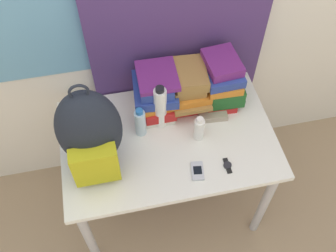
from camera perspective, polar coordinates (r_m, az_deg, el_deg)
name	(u,v)px	position (r m, az deg, el deg)	size (l,w,h in m)	color
ground_plane	(180,252)	(2.53, 1.74, -17.76)	(12.00, 12.00, 0.00)	#9E8466
wall_back	(148,1)	(1.94, -2.94, 17.64)	(6.00, 0.06, 2.50)	silver
curtain_blue	(180,5)	(1.92, 1.69, 17.21)	(0.93, 0.04, 2.50)	#4C336B
desk	(168,148)	(2.10, 0.00, -3.23)	(1.09, 0.71, 0.74)	silver
backpack	(90,133)	(1.78, -11.26, -1.00)	(0.30, 0.27, 0.54)	#1E232D
book_stack_left	(156,92)	(2.03, -1.80, 4.91)	(0.24, 0.27, 0.26)	silver
book_stack_center	(187,88)	(2.06, 2.79, 5.57)	(0.22, 0.28, 0.25)	red
book_stack_right	(221,80)	(2.09, 7.65, 6.57)	(0.23, 0.27, 0.29)	red
water_bottle	(140,122)	(1.97, -4.04, 0.54)	(0.06, 0.06, 0.18)	silver
sports_bottle	(160,107)	(1.96, -1.13, 2.72)	(0.07, 0.07, 0.28)	white
sunscreen_bottle	(199,129)	(1.96, 4.53, -0.40)	(0.05, 0.05, 0.16)	white
cell_phone	(197,171)	(1.90, 4.30, -6.53)	(0.07, 0.11, 0.02)	#B7BCC6
sunglasses_case	(213,116)	(2.08, 6.53, 1.42)	(0.15, 0.07, 0.04)	gray
wristwatch	(227,165)	(1.94, 8.62, -5.67)	(0.04, 0.09, 0.01)	black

